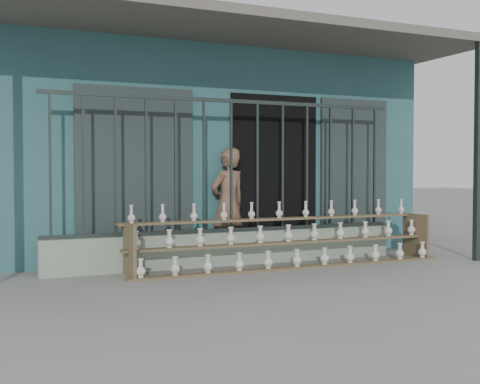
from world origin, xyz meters
name	(u,v)px	position (x,y,z in m)	size (l,w,h in m)	color
ground	(274,281)	(0.00, 0.00, 0.00)	(60.00, 60.00, 0.00)	slate
workshop_building	(168,152)	(0.00, 4.23, 1.62)	(7.40, 6.60, 3.21)	#2C585D
parapet_wall	(231,248)	(0.00, 1.30, 0.23)	(5.00, 0.20, 0.45)	gray
security_fence	(231,166)	(0.00, 1.30, 1.35)	(5.00, 0.04, 1.80)	#283330
shelf_rack	(288,239)	(0.66, 0.89, 0.36)	(4.50, 0.68, 0.85)	brown
elderly_woman	(228,204)	(0.10, 1.65, 0.80)	(0.59, 0.38, 1.60)	brown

